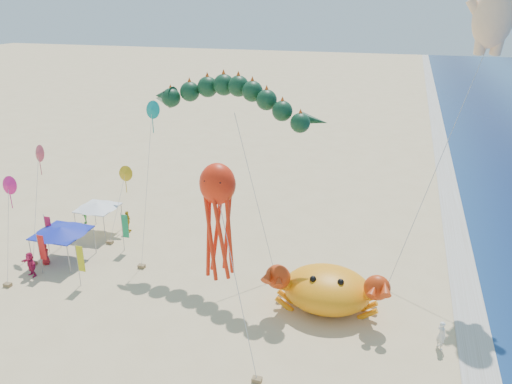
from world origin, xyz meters
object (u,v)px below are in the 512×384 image
dragon_kite (232,104)px  octopus_kite (218,213)px  cherub_kite (495,8)px  canopy_blue (61,230)px  crab_inflatable (327,288)px  canopy_white (98,205)px

dragon_kite → octopus_kite: 11.49m
dragon_kite → cherub_kite: (15.92, 4.53, 6.08)m
dragon_kite → canopy_blue: bearing=-162.2°
dragon_kite → crab_inflatable: bearing=-30.5°
dragon_kite → canopy_white: 15.36m
crab_inflatable → dragon_kite: dragon_kite is taller
cherub_kite → canopy_white: size_ratio=6.34×
crab_inflatable → canopy_blue: 19.81m
cherub_kite → dragon_kite: bearing=-164.1°
octopus_kite → canopy_white: size_ratio=3.46×
crab_inflatable → dragon_kite: 13.61m
canopy_blue → canopy_white: bearing=91.3°
crab_inflatable → canopy_white: crab_inflatable is taller
crab_inflatable → canopy_white: bearing=164.5°
crab_inflatable → dragon_kite: size_ratio=0.57×
dragon_kite → canopy_white: (-12.20, 1.00, -9.27)m
canopy_white → canopy_blue: bearing=-88.7°
canopy_blue → canopy_white: same height
octopus_kite → canopy_white: (-15.17, 11.64, -6.14)m
cherub_kite → crab_inflatable: bearing=-132.3°
dragon_kite → cherub_kite: 17.63m
dragon_kite → octopus_kite: bearing=-74.4°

